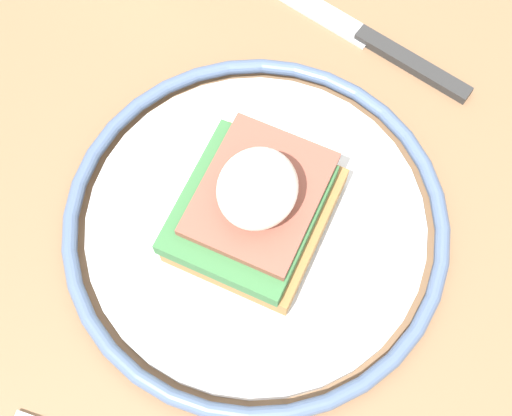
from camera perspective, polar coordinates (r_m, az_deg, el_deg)
ground_plane at (r=1.17m, az=1.24°, el=-13.40°), size 6.00×6.00×0.00m
dining_table at (r=0.58m, az=2.42°, el=-3.73°), size 0.99×0.73×0.72m
plate at (r=0.46m, az=0.00°, el=-1.31°), size 0.25×0.25×0.02m
sandwich at (r=0.43m, az=-0.10°, el=0.22°), size 0.10×0.09×0.07m
knife at (r=0.54m, az=9.12°, el=13.16°), size 0.06×0.19×0.01m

